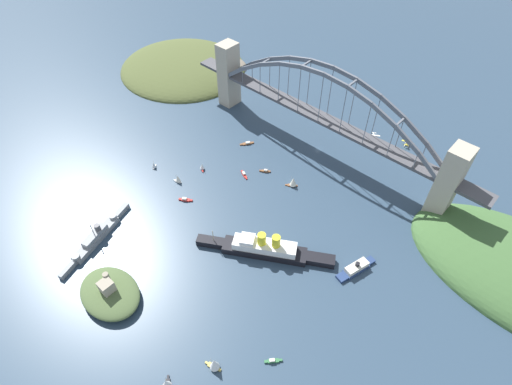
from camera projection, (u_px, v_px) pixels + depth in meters
ground_plane at (318, 149)px, 353.03m from camera, size 1400.00×1400.00×0.00m
harbor_arch_bridge at (322, 118)px, 329.08m from camera, size 276.12×17.11×76.83m
headland_east_shore at (186, 69)px, 447.20m from camera, size 139.42×132.70×23.41m
ocean_liner at (265, 248)px, 274.20m from camera, size 85.59×55.39×19.64m
naval_cruiser at (96, 237)px, 283.74m from camera, size 24.46×68.04×17.41m
harbor_ferry_steamer at (356, 268)px, 266.88m from camera, size 13.52×30.59×7.91m
fort_island_mid_harbor at (110, 293)px, 252.00m from camera, size 43.81×32.43×17.15m
seaplane_taxiing_near_bridge at (407, 144)px, 355.23m from camera, size 10.55×7.80×5.03m
seaplane_second_in_formation at (374, 136)px, 362.41m from camera, size 10.39×8.62×5.13m
small_boat_0 at (202, 167)px, 333.46m from camera, size 6.13×5.34×6.47m
small_boat_1 at (154, 165)px, 334.72m from camera, size 4.56×5.87×6.32m
small_boat_2 at (214, 364)px, 221.11m from camera, size 10.04×6.74×11.87m
small_boat_3 at (185, 200)px, 310.99m from camera, size 9.83×7.27×2.57m
small_boat_4 at (247, 143)px, 357.49m from camera, size 8.41×11.43×2.17m
small_boat_5 at (166, 384)px, 214.61m from camera, size 8.53×8.11×10.45m
small_boat_6 at (244, 174)px, 330.34m from camera, size 10.55×5.78×2.34m
small_boat_7 at (273, 361)px, 226.81m from camera, size 7.79×8.42×2.49m
small_boat_8 at (178, 179)px, 322.57m from camera, size 7.13×4.88×8.19m
small_boat_9 at (293, 182)px, 319.31m from camera, size 9.13×8.01×9.71m
small_boat_10 at (265, 171)px, 333.04m from camera, size 8.31×6.25×2.39m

